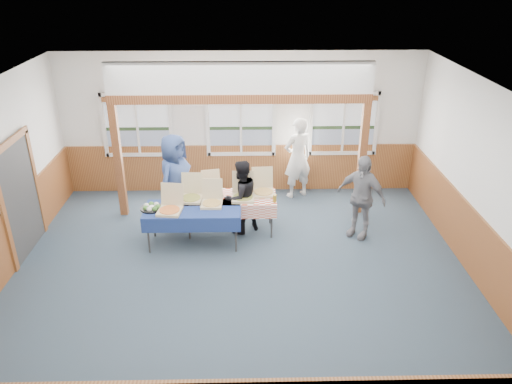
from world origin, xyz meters
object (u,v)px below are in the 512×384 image
woman_white (298,158)px  man_blue (175,179)px  woman_black (241,197)px  person_grey (361,197)px  table_left (193,211)px  table_right (230,199)px

woman_white → man_blue: bearing=-0.6°
woman_white → woman_black: (-1.26, -1.60, -0.18)m
person_grey → woman_black: bearing=-147.8°
table_left → man_blue: bearing=97.1°
table_right → woman_white: (1.46, 1.59, 0.23)m
woman_white → table_right: bearing=22.9°
table_left → table_right: bearing=17.9°
woman_white → woman_black: size_ratio=1.24×
woman_white → man_blue: (-2.58, -1.14, 0.01)m
table_left → woman_black: 1.02m
table_right → woman_white: 2.17m
woman_white → person_grey: 2.09m
table_left → woman_black: woman_black is taller
woman_black → man_blue: bearing=-53.3°
table_left → woman_white: (2.15, 2.08, 0.23)m
table_right → man_blue: bearing=142.4°
table_left → man_blue: (-0.42, 0.94, 0.24)m
woman_black → table_right: bearing=-35.5°
table_left → table_right: 0.84m
table_left → person_grey: person_grey is taller
woman_white → woman_black: 2.04m
person_grey → table_left: bearing=-137.7°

